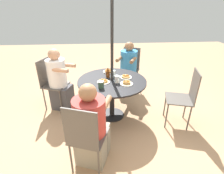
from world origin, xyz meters
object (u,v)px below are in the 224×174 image
object	(u,v)px
pancake_plate_a	(127,83)
syrup_bottle	(108,74)
drinking_glass_b	(113,74)
patio_chair_west	(185,95)
patio_chair_east	(51,81)
coffee_cup	(101,85)
diner_south	(91,129)
drinking_glass_a	(117,79)
pancake_plate_b	(103,81)
pancake_plate_c	(109,71)
diner_north	(128,70)
pancake_plate_d	(126,77)
patio_chair_north	(130,66)
patio_table	(112,86)
diner_east	(59,82)
patio_chair_south	(85,136)

from	to	relation	value
pancake_plate_a	syrup_bottle	bearing A→B (deg)	-47.08
drinking_glass_b	patio_chair_west	bearing A→B (deg)	157.09
patio_chair_east	pancake_plate_a	world-z (taller)	patio_chair_east
patio_chair_west	coffee_cup	world-z (taller)	patio_chair_west
diner_south	pancake_plate_a	distance (m)	1.01
diner_south	drinking_glass_a	bearing A→B (deg)	83.98
pancake_plate_b	drinking_glass_a	xyz separation A→B (m)	(-0.22, 0.03, 0.05)
drinking_glass_a	pancake_plate_c	bearing A→B (deg)	-77.77
drinking_glass_b	diner_north	bearing A→B (deg)	-116.51
pancake_plate_b	pancake_plate_d	world-z (taller)	same
patio_chair_north	drinking_glass_b	bearing A→B (deg)	88.45
patio_chair_east	pancake_plate_b	world-z (taller)	patio_chair_east
diner_north	pancake_plate_c	distance (m)	0.75
patio_table	drinking_glass_b	xyz separation A→B (m)	(-0.04, -0.15, 0.16)
drinking_glass_a	patio_chair_west	bearing A→B (deg)	168.30
drinking_glass_b	pancake_plate_c	bearing A→B (deg)	-73.53
diner_north	drinking_glass_b	bearing A→B (deg)	88.13
patio_chair_north	pancake_plate_c	bearing A→B (deg)	77.54
pancake_plate_a	patio_chair_north	bearing A→B (deg)	-102.56
patio_chair_west	coffee_cup	xyz separation A→B (m)	(1.36, -0.05, 0.22)
patio_table	pancake_plate_d	size ratio (longest dim) A/B	5.57
patio_chair_north	patio_chair_east	xyz separation A→B (m)	(1.64, 0.68, 0.00)
patio_chair_east	pancake_plate_c	distance (m)	1.12
drinking_glass_a	drinking_glass_b	size ratio (longest dim) A/B	1.06
patio_table	patio_chair_east	distance (m)	1.22
patio_chair_east	syrup_bottle	world-z (taller)	patio_chair_east
syrup_bottle	drinking_glass_a	bearing A→B (deg)	119.73
diner_north	syrup_bottle	world-z (taller)	diner_north
diner_east	pancake_plate_a	bearing A→B (deg)	86.51
pancake_plate_a	pancake_plate_b	size ratio (longest dim) A/B	1.00
pancake_plate_c	syrup_bottle	distance (m)	0.26
diner_east	drinking_glass_a	world-z (taller)	diner_east
coffee_cup	patio_chair_east	bearing A→B (deg)	-36.37
patio_chair_south	pancake_plate_b	size ratio (longest dim) A/B	4.64
patio_table	pancake_plate_a	xyz separation A→B (m)	(-0.22, 0.17, 0.12)
pancake_plate_c	pancake_plate_d	distance (m)	0.41
pancake_plate_c	diner_north	bearing A→B (deg)	-130.18
patio_chair_south	coffee_cup	world-z (taller)	patio_chair_south
patio_chair_north	diner_east	world-z (taller)	diner_east
diner_south	coffee_cup	distance (m)	0.77
syrup_bottle	coffee_cup	distance (m)	0.43
pancake_plate_c	drinking_glass_a	size ratio (longest dim) A/B	1.72
patio_chair_north	pancake_plate_d	size ratio (longest dim) A/B	4.64
patio_table	drinking_glass_b	distance (m)	0.23
diner_south	drinking_glass_a	distance (m)	1.01
coffee_cup	drinking_glass_a	bearing A→B (deg)	-146.47
patio_chair_west	coffee_cup	size ratio (longest dim) A/B	8.68
patio_chair_west	drinking_glass_a	bearing A→B (deg)	93.89
patio_chair_east	drinking_glass_b	bearing A→B (deg)	97.41
patio_table	patio_chair_west	bearing A→B (deg)	164.41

